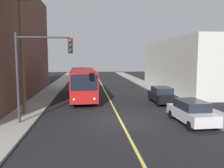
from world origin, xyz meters
TOP-DOWN VIEW (x-y plane):
  - ground_plane at (0.00, 0.00)m, footprint 120.00×120.00m
  - sidewalk_left at (-7.25, 10.00)m, footprint 2.50×90.00m
  - sidewalk_right at (7.25, 10.00)m, footprint 2.50×90.00m
  - lane_stripe_center at (0.00, 15.00)m, footprint 0.16×60.00m
  - building_right_warehouse at (14.49, 16.65)m, footprint 12.00×21.36m
  - city_bus at (-2.87, 10.08)m, footprint 3.01×12.23m
  - parked_car_silver at (4.71, -1.17)m, footprint 1.95×4.46m
  - parked_car_black at (4.99, 6.13)m, footprint 1.91×4.44m
  - utility_pole_near at (-7.35, 2.61)m, footprint 2.40×0.28m
  - traffic_signal_left_corner at (-5.41, -0.19)m, footprint 3.75×0.48m
  - fire_hydrant at (6.85, 3.07)m, footprint 0.44×0.26m

SIDE VIEW (x-z plane):
  - ground_plane at x=0.00m, z-range 0.00..0.00m
  - lane_stripe_center at x=0.00m, z-range 0.00..0.01m
  - sidewalk_left at x=-7.25m, z-range 0.00..0.15m
  - sidewalk_right at x=7.25m, z-range 0.00..0.15m
  - fire_hydrant at x=6.85m, z-range 0.16..1.00m
  - parked_car_silver at x=4.71m, z-range 0.03..1.65m
  - parked_car_black at x=4.99m, z-range 0.03..1.65m
  - city_bus at x=-2.87m, z-range 0.22..3.42m
  - building_right_warehouse at x=14.49m, z-range 0.00..7.07m
  - traffic_signal_left_corner at x=-5.41m, z-range 1.30..7.30m
  - utility_pole_near at x=-7.35m, z-range 0.66..10.93m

